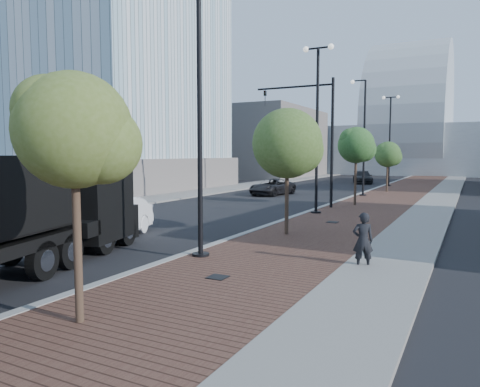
% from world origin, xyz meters
% --- Properties ---
extents(sidewalk, '(7.00, 140.00, 0.12)m').
position_xyz_m(sidewalk, '(3.50, 40.00, 0.06)').
color(sidewalk, '#4C2D23').
rests_on(sidewalk, ground).
extents(concrete_strip, '(2.40, 140.00, 0.13)m').
position_xyz_m(concrete_strip, '(6.20, 40.00, 0.07)').
color(concrete_strip, slate).
rests_on(concrete_strip, ground).
extents(curb, '(0.30, 140.00, 0.14)m').
position_xyz_m(curb, '(0.00, 40.00, 0.07)').
color(curb, gray).
rests_on(curb, ground).
extents(west_sidewalk, '(4.00, 140.00, 0.12)m').
position_xyz_m(west_sidewalk, '(-13.00, 40.00, 0.06)').
color(west_sidewalk, slate).
rests_on(west_sidewalk, ground).
extents(dump_truck, '(5.61, 13.52, 3.36)m').
position_xyz_m(dump_truck, '(-3.01, 6.20, 1.42)').
color(dump_truck, black).
rests_on(dump_truck, ground).
extents(white_sedan, '(3.05, 5.25, 1.64)m').
position_xyz_m(white_sedan, '(-4.56, 11.37, 0.82)').
color(white_sedan, white).
rests_on(white_sedan, ground).
extents(dark_car_mid, '(2.82, 5.05, 1.34)m').
position_xyz_m(dark_car_mid, '(-6.52, 32.38, 0.67)').
color(dark_car_mid, black).
rests_on(dark_car_mid, ground).
extents(dark_car_far, '(3.32, 5.27, 1.42)m').
position_xyz_m(dark_car_far, '(-3.09, 50.86, 0.71)').
color(dark_car_far, black).
rests_on(dark_car_far, ground).
extents(pedestrian, '(0.73, 0.62, 1.69)m').
position_xyz_m(pedestrian, '(5.52, 11.18, 0.84)').
color(pedestrian, black).
rests_on(pedestrian, ground).
extents(streetlight_1, '(1.44, 0.56, 9.21)m').
position_xyz_m(streetlight_1, '(0.49, 10.00, 4.34)').
color(streetlight_1, black).
rests_on(streetlight_1, ground).
extents(streetlight_2, '(1.72, 0.56, 9.28)m').
position_xyz_m(streetlight_2, '(0.60, 22.00, 4.82)').
color(streetlight_2, black).
rests_on(streetlight_2, ground).
extents(streetlight_3, '(1.44, 0.56, 9.21)m').
position_xyz_m(streetlight_3, '(0.49, 34.00, 4.34)').
color(streetlight_3, black).
rests_on(streetlight_3, ground).
extents(streetlight_4, '(1.72, 0.56, 9.28)m').
position_xyz_m(streetlight_4, '(0.60, 46.00, 4.82)').
color(streetlight_4, black).
rests_on(streetlight_4, ground).
extents(traffic_mast, '(5.09, 0.20, 8.00)m').
position_xyz_m(traffic_mast, '(-0.30, 25.00, 4.98)').
color(traffic_mast, black).
rests_on(traffic_mast, ground).
extents(tree_0, '(2.28, 2.21, 4.95)m').
position_xyz_m(tree_0, '(1.65, 4.02, 3.83)').
color(tree_0, '#382619').
rests_on(tree_0, ground).
extents(tree_1, '(2.84, 2.84, 5.25)m').
position_xyz_m(tree_1, '(1.65, 15.02, 3.81)').
color(tree_1, '#382619').
rests_on(tree_1, ground).
extents(tree_2, '(2.37, 2.32, 5.13)m').
position_xyz_m(tree_2, '(1.65, 27.02, 3.95)').
color(tree_2, '#382619').
rests_on(tree_2, ground).
extents(tree_3, '(2.31, 2.24, 4.50)m').
position_xyz_m(tree_3, '(1.65, 39.02, 3.36)').
color(tree_3, '#382619').
rests_on(tree_3, ground).
extents(tower_podium, '(19.00, 19.00, 3.00)m').
position_xyz_m(tower_podium, '(-24.00, 32.00, 1.50)').
color(tower_podium, slate).
rests_on(tower_podium, ground).
extents(convention_center, '(50.00, 30.00, 50.00)m').
position_xyz_m(convention_center, '(-2.00, 85.00, 6.00)').
color(convention_center, '#9EA5A8').
rests_on(convention_center, ground).
extents(commercial_block_nw, '(14.00, 20.00, 10.00)m').
position_xyz_m(commercial_block_nw, '(-20.00, 60.00, 5.00)').
color(commercial_block_nw, '#67605C').
rests_on(commercial_block_nw, ground).
extents(utility_cover_1, '(0.50, 0.50, 0.02)m').
position_xyz_m(utility_cover_1, '(2.40, 8.00, 0.13)').
color(utility_cover_1, black).
rests_on(utility_cover_1, sidewalk).
extents(utility_cover_2, '(0.50, 0.50, 0.02)m').
position_xyz_m(utility_cover_2, '(2.40, 19.00, 0.13)').
color(utility_cover_2, black).
rests_on(utility_cover_2, sidewalk).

